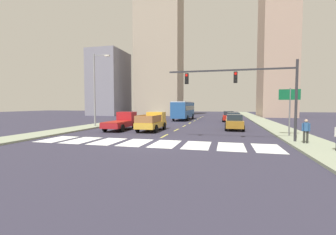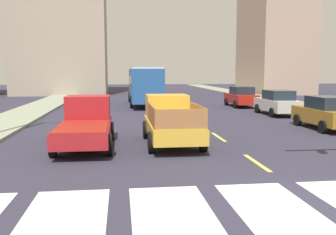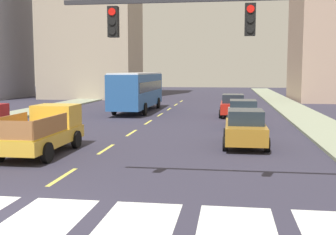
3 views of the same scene
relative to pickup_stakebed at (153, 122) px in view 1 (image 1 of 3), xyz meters
The scene contains 32 objects.
ground_plane 8.34m from the pickup_stakebed, 73.31° to the right, with size 160.00×160.00×0.00m, color #302E3F.
sidewalk_right 16.84m from the pickup_stakebed, 36.76° to the left, with size 3.10×110.00×0.15m, color gray.
sidewalk_left 13.34m from the pickup_stakebed, 130.89° to the left, with size 3.10×110.00×0.15m, color gray.
crosswalk_stripe_0 9.72m from the pickup_stakebed, 124.89° to the right, with size 1.76×3.35×0.01m, color white.
crosswalk_stripe_1 8.64m from the pickup_stakebed, 112.42° to the right, with size 1.76×3.35×0.01m, color white.
crosswalk_stripe_2 8.05m from the pickup_stakebed, 97.27° to the right, with size 1.76×3.35×0.01m, color white.
crosswalk_stripe_3 8.09m from the pickup_stakebed, 81.06° to the right, with size 1.76×3.35×0.01m, color white.
crosswalk_stripe_4 8.73m from the pickup_stakebed, 66.14° to the right, with size 1.76×3.35×0.01m, color white.
crosswalk_stripe_5 9.86m from the pickup_stakebed, 53.97° to the right, with size 1.76×3.35×0.01m, color white.
crosswalk_stripe_6 11.33m from the pickup_stakebed, 44.65° to the right, with size 1.76×3.35×0.01m, color white.
crosswalk_stripe_7 13.03m from the pickup_stakebed, 37.63° to the right, with size 1.76×3.35×0.01m, color white.
lane_dash_0 4.69m from the pickup_stakebed, 58.85° to the right, with size 0.16×2.40×0.01m, color #D2C950.
lane_dash_1 2.77m from the pickup_stakebed, 24.08° to the left, with size 0.16×2.40×0.01m, color #D2C950.
lane_dash_2 6.58m from the pickup_stakebed, 68.57° to the left, with size 0.16×2.40×0.01m, color #D2C950.
lane_dash_3 11.35m from the pickup_stakebed, 77.86° to the left, with size 0.16×2.40×0.01m, color #D2C950.
lane_dash_4 16.27m from the pickup_stakebed, 81.57° to the left, with size 0.16×2.40×0.01m, color #D2C950.
lane_dash_5 21.22m from the pickup_stakebed, 83.55° to the left, with size 0.16×2.40×0.01m, color #D2C950.
lane_dash_6 26.19m from the pickup_stakebed, 84.78° to the left, with size 0.16×2.40×0.01m, color #D2C950.
lane_dash_7 31.17m from the pickup_stakebed, 85.62° to the left, with size 0.16×2.40×0.01m, color #D2C950.
pickup_stakebed is the anchor object (origin of this frame).
pickup_dark 3.50m from the pickup_stakebed, behind, with size 2.18×5.20×1.96m.
city_bus 18.37m from the pickup_stakebed, 89.91° to the left, with size 2.72×10.80×3.32m.
sedan_mid 12.67m from the pickup_stakebed, 46.87° to the left, with size 2.02×4.40×1.72m.
sedan_far 9.00m from the pickup_stakebed, 17.62° to the left, with size 2.02×4.40×1.72m.
sedan_near_left 17.51m from the pickup_stakebed, 62.44° to the left, with size 2.02×4.40×1.72m.
traffic_signal_gantry 11.42m from the pickup_stakebed, 29.78° to the right, with size 9.40×0.27×6.00m.
direction_sign_green 13.25m from the pickup_stakebed, ahead, with size 1.70×0.12×4.20m.
streetlight_left 9.11m from the pickup_stakebed, 167.47° to the left, with size 2.20×0.28×9.00m.
pedestrian_waiting 14.38m from the pickup_stakebed, 25.35° to the right, with size 0.53×0.34×1.64m.
tower_tall_centre 43.86m from the pickup_stakebed, 61.69° to the left, with size 7.13×11.88×38.13m, color tan.
block_mid_left 39.69m from the pickup_stakebed, 105.22° to the left, with size 11.54×8.50×31.43m, color tan.
block_mid_right 41.08m from the pickup_stakebed, 124.89° to the left, with size 8.19×10.79×17.13m, color gray.
Camera 1 is at (5.29, -15.63, 2.78)m, focal length 24.50 mm.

